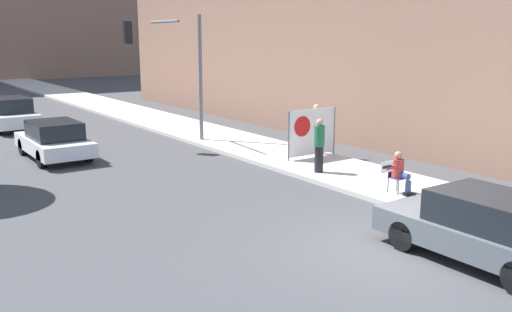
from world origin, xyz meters
TOP-DOWN VIEW (x-y plane):
  - ground_plane at (0.00, 0.00)m, footprint 160.00×160.00m
  - sidewalk_curb at (3.87, 15.00)m, footprint 3.14×90.00m
  - seated_protester at (3.20, 2.60)m, footprint 0.96×0.77m
  - jogger_on_sidewalk at (3.04, 5.78)m, footprint 0.34×0.34m
  - pedestrian_behind at (4.89, 8.07)m, footprint 0.34×0.34m
  - protest_banner at (4.30, 7.62)m, footprint 2.18×0.06m
  - traffic_light_pole at (1.65, 13.13)m, footprint 3.21×2.98m
  - parked_car_curbside at (1.10, -1.45)m, footprint 1.87×4.21m
  - car_on_road_nearest at (-3.13, 13.35)m, footprint 1.84×4.18m
  - car_on_road_midblock at (-2.95, 21.25)m, footprint 1.86×4.43m

SIDE VIEW (x-z plane):
  - ground_plane at x=0.00m, z-range 0.00..0.00m
  - sidewalk_curb at x=3.87m, z-range 0.00..0.14m
  - car_on_road_nearest at x=-3.13m, z-range 0.00..1.40m
  - parked_car_curbside at x=1.10m, z-range 0.00..1.43m
  - car_on_road_midblock at x=-2.95m, z-range -0.01..1.53m
  - seated_protester at x=3.20m, z-range 0.18..1.36m
  - jogger_on_sidewalk at x=3.04m, z-range 0.16..1.89m
  - protest_banner at x=4.30m, z-range 0.19..1.94m
  - pedestrian_behind at x=4.89m, z-range 0.17..2.00m
  - traffic_light_pole at x=1.65m, z-range 1.07..6.19m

